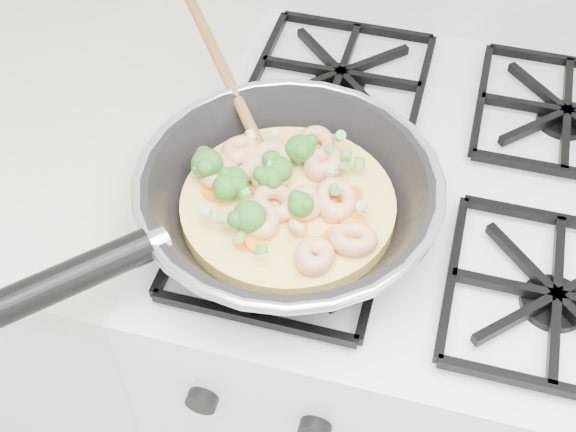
# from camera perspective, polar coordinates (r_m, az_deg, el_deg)

# --- Properties ---
(stove) EXTENTS (0.60, 0.60, 0.92)m
(stove) POSITION_cam_1_polar(r_m,az_deg,el_deg) (1.32, 7.88, -10.71)
(stove) COLOR white
(stove) RESTS_ON ground
(skillet) EXTENTS (0.42, 0.51, 0.10)m
(skillet) POSITION_cam_1_polar(r_m,az_deg,el_deg) (0.85, -0.42, 1.38)
(skillet) COLOR black
(skillet) RESTS_ON stove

